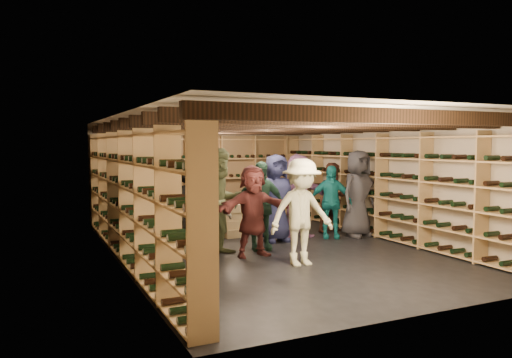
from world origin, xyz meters
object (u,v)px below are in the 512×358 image
object	(u,v)px
person_3	(301,212)
person_4	(330,202)
person_8	(334,198)
crate_stack_left	(251,214)
person_0	(149,205)
crate_loose	(235,233)
person_11	(298,196)
person_5	(253,211)
person_6	(276,198)
person_2	(222,202)
person_12	(358,194)
person_1	(190,212)
person_9	(201,202)
crate_stack_right	(231,220)
person_10	(260,206)

from	to	relation	value
person_3	person_4	size ratio (longest dim) A/B	1.14
person_3	person_8	xyz separation A→B (m)	(2.13, 2.30, -0.09)
crate_stack_left	person_0	bearing A→B (deg)	-147.27
crate_loose	person_11	world-z (taller)	person_11
person_4	person_11	world-z (taller)	person_11
crate_loose	person_11	bearing A→B (deg)	-27.64
person_5	person_11	bearing A→B (deg)	38.08
person_5	person_6	xyz separation A→B (m)	(0.95, 1.00, 0.08)
person_2	person_12	world-z (taller)	person_2
person_1	person_0	bearing A→B (deg)	145.18
person_0	person_1	xyz separation A→B (m)	(0.66, -0.24, -0.13)
person_0	person_8	bearing A→B (deg)	-5.06
person_5	person_6	distance (m)	1.38
person_8	crate_stack_left	bearing A→B (deg)	126.83
person_4	person_5	bearing A→B (deg)	-133.42
crate_loose	person_2	world-z (taller)	person_2
person_8	person_9	bearing A→B (deg)	171.39
crate_stack_right	crate_loose	world-z (taller)	crate_stack_right
person_0	person_1	bearing A→B (deg)	-33.81
person_1	person_4	world-z (taller)	person_1
person_1	person_4	xyz separation A→B (m)	(3.09, 0.34, -0.02)
person_0	person_10	distance (m)	1.99
crate_stack_right	person_12	bearing A→B (deg)	-25.33
person_10	crate_stack_right	bearing A→B (deg)	99.44
person_8	person_3	bearing A→B (deg)	-149.11
person_3	crate_stack_left	bearing A→B (deg)	79.93
person_1	person_2	distance (m)	0.57
crate_loose	person_3	distance (m)	2.81
person_1	crate_stack_left	bearing A→B (deg)	29.51
crate_stack_left	crate_loose	xyz separation A→B (m)	(-0.69, -0.71, -0.25)
person_2	person_1	bearing A→B (deg)	143.71
person_0	person_10	size ratio (longest dim) A/B	1.10
person_0	person_5	bearing A→B (deg)	-38.84
person_1	crate_loose	bearing A→B (deg)	28.57
crate_stack_left	person_6	world-z (taller)	person_6
crate_stack_left	person_12	world-z (taller)	person_12
crate_stack_left	crate_stack_right	xyz separation A→B (m)	(-0.74, -0.61, 0.00)
person_6	person_11	distance (m)	0.63
person_1	person_5	world-z (taller)	person_5
person_4	person_0	bearing A→B (deg)	-153.91
person_3	crate_stack_right	bearing A→B (deg)	92.60
person_11	person_6	bearing A→B (deg)	-170.78
person_2	crate_loose	bearing A→B (deg)	46.09
person_3	person_2	bearing A→B (deg)	126.45
person_3	person_5	xyz separation A→B (m)	(-0.43, 0.91, -0.06)
person_4	person_10	size ratio (longest dim) A/B	0.92
person_2	person_8	size ratio (longest dim) A/B	1.22
person_8	person_10	size ratio (longest dim) A/B	0.94
person_0	person_6	size ratio (longest dim) A/B	1.03
crate_loose	person_8	distance (m)	2.31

